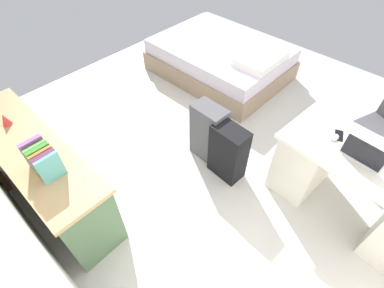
% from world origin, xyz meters
% --- Properties ---
extents(ground_plane, '(5.69, 5.69, 0.00)m').
position_xyz_m(ground_plane, '(0.00, 0.00, 0.00)').
color(ground_plane, beige).
extents(desk, '(1.49, 0.77, 0.74)m').
position_xyz_m(desk, '(-1.23, -0.16, 0.39)').
color(desk, silver).
rests_on(desk, ground_plane).
extents(office_chair, '(0.59, 0.59, 0.94)m').
position_xyz_m(office_chair, '(-1.17, -0.98, 0.42)').
color(office_chair, black).
rests_on(office_chair, ground_plane).
extents(credenza, '(1.80, 0.48, 0.77)m').
position_xyz_m(credenza, '(0.94, 1.66, 0.38)').
color(credenza, '#4C6B47').
rests_on(credenza, ground_plane).
extents(bed, '(1.91, 1.41, 0.58)m').
position_xyz_m(bed, '(1.16, -1.21, 0.24)').
color(bed, gray).
rests_on(bed, ground_plane).
extents(suitcase_black, '(0.37, 0.24, 0.63)m').
position_xyz_m(suitcase_black, '(-0.12, 0.24, 0.32)').
color(suitcase_black, black).
rests_on(suitcase_black, ground_plane).
extents(suitcase_spare_grey, '(0.37, 0.23, 0.68)m').
position_xyz_m(suitcase_spare_grey, '(0.20, 0.18, 0.34)').
color(suitcase_spare_grey, '#4C4C51').
rests_on(suitcase_spare_grey, ground_plane).
extents(laptop, '(0.33, 0.24, 0.21)m').
position_xyz_m(laptop, '(-1.14, -0.13, 0.79)').
color(laptop, '#B7B7BC').
rests_on(laptop, desk).
extents(computer_mouse, '(0.07, 0.10, 0.03)m').
position_xyz_m(computer_mouse, '(-0.89, -0.19, 0.76)').
color(computer_mouse, white).
rests_on(computer_mouse, desk).
extents(cell_phone_by_mouse, '(0.11, 0.15, 0.01)m').
position_xyz_m(cell_phone_by_mouse, '(-0.90, -0.25, 0.75)').
color(cell_phone_by_mouse, black).
rests_on(cell_phone_by_mouse, desk).
extents(book_row, '(0.27, 0.17, 0.24)m').
position_xyz_m(book_row, '(0.56, 1.66, 0.88)').
color(book_row, '#58ABA5').
rests_on(book_row, credenza).
extents(figurine_small, '(0.08, 0.08, 0.11)m').
position_xyz_m(figurine_small, '(1.29, 1.66, 0.82)').
color(figurine_small, red).
rests_on(figurine_small, credenza).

